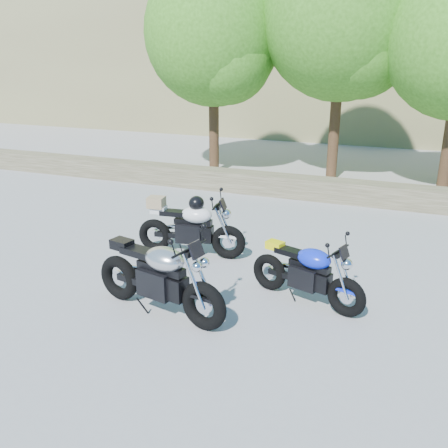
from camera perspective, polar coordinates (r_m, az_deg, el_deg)
The scene contains 7 objects.
ground at distance 7.38m, azimuth -4.29°, elevation -7.72°, with size 90.00×90.00×0.00m, color gray.
stone_wall at distance 12.17m, azimuth 6.79°, elevation 4.40°, with size 22.00×0.55×0.50m, color brown.
tree_decid_left at distance 14.08m, azimuth -0.91°, elevation 20.43°, with size 3.67×3.67×5.62m.
tree_decid_mid at distance 13.62m, azimuth 13.78°, elevation 21.67°, with size 4.08×4.08×6.24m.
silver_bike at distance 6.62m, azimuth -7.39°, elevation -6.15°, with size 2.10×0.76×1.06m.
white_bike at distance 8.47m, azimuth -3.89°, elevation -0.25°, with size 1.91×0.61×1.06m.
blue_bike at distance 6.98m, azimuth 9.49°, elevation -5.61°, with size 1.73×0.76×0.89m.
Camera 1 is at (2.87, -5.92, 3.34)m, focal length 40.00 mm.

